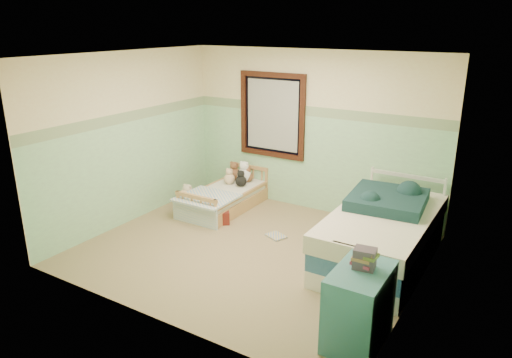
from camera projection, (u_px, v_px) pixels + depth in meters
The scene contains 29 objects.
floor at pixel (251, 251), 6.31m from camera, with size 4.20×3.60×0.02m, color brown.
ceiling at pixel (250, 55), 5.51m from camera, with size 4.20×3.60×0.02m, color white.
wall_back at pixel (312, 132), 7.37m from camera, with size 4.20×0.04×2.50m, color beige.
wall_front at pixel (148, 204), 4.45m from camera, with size 4.20×0.04×2.50m, color beige.
wall_left at pixel (129, 139), 6.95m from camera, with size 0.04×3.60×2.50m, color beige.
wall_right at pixel (424, 189), 4.87m from camera, with size 0.04×3.60×2.50m, color beige.
wainscot_mint at pixel (311, 163), 7.51m from camera, with size 4.20×0.01×1.50m, color #87B58E.
border_strip at pixel (313, 111), 7.25m from camera, with size 4.20×0.01×0.15m, color #386541.
window_frame at pixel (272, 115), 7.62m from camera, with size 1.16×0.06×1.36m, color black.
window_blinds at pixel (272, 115), 7.63m from camera, with size 0.92×0.01×1.12m, color #BABBB4.
toddler_bed_frame at pixel (225, 202), 7.70m from camera, with size 0.76×1.52×0.19m, color #AF7B53.
toddler_mattress at pixel (225, 193), 7.65m from camera, with size 0.69×1.45×0.12m, color silver.
patchwork_quilt at pixel (207, 198), 7.24m from camera, with size 0.82×0.76×0.03m, color #6A9CD9.
plush_bed_brown at pixel (234, 174), 8.07m from camera, with size 0.22×0.22×0.22m, color brown.
plush_bed_white at pixel (244, 175), 7.97m from camera, with size 0.24×0.24×0.24m, color white.
plush_bed_tan at pixel (229, 179), 7.87m from camera, with size 0.18×0.18×0.18m, color beige.
plush_bed_dark at pixel (241, 181), 7.76m from camera, with size 0.18×0.18×0.18m, color black.
plush_floor_cream at pixel (188, 198), 7.79m from camera, with size 0.25×0.25×0.25m, color beige.
plush_floor_tan at pixel (185, 203), 7.64m from camera, with size 0.22×0.22×0.22m, color beige.
twin_bed_frame at pixel (380, 254), 5.97m from camera, with size 1.07×2.13×0.22m, color white.
twin_boxspring at pixel (381, 238), 5.90m from camera, with size 1.07×2.13×0.22m, color navy.
twin_mattress at pixel (383, 221), 5.83m from camera, with size 1.11×2.18×0.22m, color white.
teal_blanket at pixel (388, 199), 6.04m from camera, with size 0.91×0.96×0.14m, color #153237.
dresser at pixel (359, 306), 4.40m from camera, with size 0.47×0.75×0.75m, color teal.
book_stack at pixel (365, 259), 4.29m from camera, with size 0.19×0.15×0.19m, color brown.
red_pillow at pixel (219, 217), 7.14m from camera, with size 0.31×0.27×0.19m, color #9A1809.
floor_book at pixel (276, 236), 6.68m from camera, with size 0.27×0.20×0.02m, color gold.
extra_plush_0 at pixel (244, 175), 8.02m from camera, with size 0.21×0.21×0.21m, color brown.
extra_plush_1 at pixel (248, 177), 7.98m from camera, with size 0.18×0.18×0.18m, color brown.
Camera 1 is at (3.04, -4.81, 2.87)m, focal length 33.42 mm.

